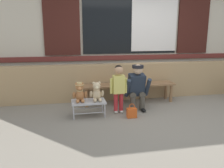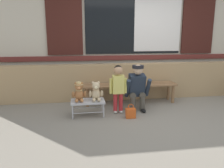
{
  "view_description": "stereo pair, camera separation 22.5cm",
  "coord_description": "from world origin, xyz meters",
  "px_view_note": "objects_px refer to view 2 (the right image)",
  "views": [
    {
      "loc": [
        -1.6,
        -3.8,
        1.56
      ],
      "look_at": [
        -0.72,
        0.63,
        0.55
      ],
      "focal_mm": 36.65,
      "sensor_mm": 36.0,
      "label": 1
    },
    {
      "loc": [
        -1.38,
        -3.84,
        1.56
      ],
      "look_at": [
        -0.72,
        0.63,
        0.55
      ],
      "focal_mm": 36.65,
      "sensor_mm": 36.0,
      "label": 2
    }
  ],
  "objects_px": {
    "teddy_bear_plain": "(96,92)",
    "adult_crouching": "(137,87)",
    "teddy_bear_with_hat": "(79,92)",
    "handbag_on_ground": "(131,113)",
    "wooden_bench_long": "(130,87)",
    "child_standing": "(118,84)",
    "small_display_bench": "(88,102)"
  },
  "relations": [
    {
      "from": "wooden_bench_long",
      "to": "child_standing",
      "type": "height_order",
      "value": "child_standing"
    },
    {
      "from": "teddy_bear_with_hat",
      "to": "handbag_on_ground",
      "type": "relative_size",
      "value": 1.34
    },
    {
      "from": "wooden_bench_long",
      "to": "small_display_bench",
      "type": "xyz_separation_m",
      "value": [
        -0.98,
        -0.68,
        -0.11
      ]
    },
    {
      "from": "wooden_bench_long",
      "to": "teddy_bear_with_hat",
      "type": "distance_m",
      "value": 1.33
    },
    {
      "from": "adult_crouching",
      "to": "handbag_on_ground",
      "type": "xyz_separation_m",
      "value": [
        -0.23,
        -0.44,
        -0.38
      ]
    },
    {
      "from": "small_display_bench",
      "to": "adult_crouching",
      "type": "distance_m",
      "value": 1.06
    },
    {
      "from": "small_display_bench",
      "to": "teddy_bear_with_hat",
      "type": "relative_size",
      "value": 1.76
    },
    {
      "from": "adult_crouching",
      "to": "wooden_bench_long",
      "type": "bearing_deg",
      "value": 94.84
    },
    {
      "from": "wooden_bench_long",
      "to": "adult_crouching",
      "type": "xyz_separation_m",
      "value": [
        0.04,
        -0.49,
        0.11
      ]
    },
    {
      "from": "teddy_bear_with_hat",
      "to": "teddy_bear_plain",
      "type": "distance_m",
      "value": 0.32
    },
    {
      "from": "teddy_bear_plain",
      "to": "adult_crouching",
      "type": "distance_m",
      "value": 0.88
    },
    {
      "from": "child_standing",
      "to": "adult_crouching",
      "type": "distance_m",
      "value": 0.45
    },
    {
      "from": "child_standing",
      "to": "adult_crouching",
      "type": "relative_size",
      "value": 1.01
    },
    {
      "from": "teddy_bear_with_hat",
      "to": "handbag_on_ground",
      "type": "height_order",
      "value": "teddy_bear_with_hat"
    },
    {
      "from": "small_display_bench",
      "to": "teddy_bear_plain",
      "type": "height_order",
      "value": "teddy_bear_plain"
    },
    {
      "from": "wooden_bench_long",
      "to": "small_display_bench",
      "type": "height_order",
      "value": "wooden_bench_long"
    },
    {
      "from": "small_display_bench",
      "to": "handbag_on_ground",
      "type": "xyz_separation_m",
      "value": [
        0.79,
        -0.25,
        -0.17
      ]
    },
    {
      "from": "wooden_bench_long",
      "to": "child_standing",
      "type": "bearing_deg",
      "value": -121.67
    },
    {
      "from": "teddy_bear_plain",
      "to": "teddy_bear_with_hat",
      "type": "bearing_deg",
      "value": 179.87
    },
    {
      "from": "adult_crouching",
      "to": "handbag_on_ground",
      "type": "relative_size",
      "value": 3.49
    },
    {
      "from": "teddy_bear_with_hat",
      "to": "adult_crouching",
      "type": "bearing_deg",
      "value": 9.23
    },
    {
      "from": "teddy_bear_with_hat",
      "to": "child_standing",
      "type": "relative_size",
      "value": 0.38
    },
    {
      "from": "child_standing",
      "to": "handbag_on_ground",
      "type": "xyz_separation_m",
      "value": [
        0.19,
        -0.32,
        -0.5
      ]
    },
    {
      "from": "wooden_bench_long",
      "to": "teddy_bear_plain",
      "type": "height_order",
      "value": "teddy_bear_plain"
    },
    {
      "from": "teddy_bear_plain",
      "to": "handbag_on_ground",
      "type": "height_order",
      "value": "teddy_bear_plain"
    },
    {
      "from": "teddy_bear_with_hat",
      "to": "wooden_bench_long",
      "type": "bearing_deg",
      "value": 30.87
    },
    {
      "from": "small_display_bench",
      "to": "teddy_bear_plain",
      "type": "bearing_deg",
      "value": 0.51
    },
    {
      "from": "wooden_bench_long",
      "to": "child_standing",
      "type": "relative_size",
      "value": 2.19
    },
    {
      "from": "teddy_bear_with_hat",
      "to": "child_standing",
      "type": "distance_m",
      "value": 0.77
    },
    {
      "from": "small_display_bench",
      "to": "handbag_on_ground",
      "type": "height_order",
      "value": "small_display_bench"
    },
    {
      "from": "teddy_bear_with_hat",
      "to": "adult_crouching",
      "type": "relative_size",
      "value": 0.38
    },
    {
      "from": "small_display_bench",
      "to": "child_standing",
      "type": "height_order",
      "value": "child_standing"
    }
  ]
}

